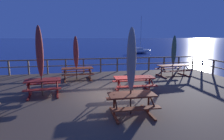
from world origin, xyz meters
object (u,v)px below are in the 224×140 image
at_px(patio_umbrella_tall_mid_left, 76,52).
at_px(patio_umbrella_tall_mid_right, 174,50).
at_px(picnic_table_front_left, 134,81).
at_px(sailboat_distant, 139,51).
at_px(patio_umbrella_tall_front, 133,59).
at_px(patio_umbrella_tall_back_right, 131,60).
at_px(patio_umbrella_short_back, 40,52).
at_px(picnic_table_mid_centre, 173,68).
at_px(picnic_table_back_right, 43,84).
at_px(picnic_table_mid_left, 132,100).
at_px(picnic_table_front_right, 77,71).

height_order(patio_umbrella_tall_mid_left, patio_umbrella_tall_mid_right, patio_umbrella_tall_mid_right).
height_order(picnic_table_front_left, sailboat_distant, sailboat_distant).
height_order(picnic_table_front_left, patio_umbrella_tall_front, patio_umbrella_tall_front).
bearing_deg(patio_umbrella_tall_back_right, patio_umbrella_tall_mid_left, 107.74).
height_order(patio_umbrella_tall_mid_left, patio_umbrella_short_back, patio_umbrella_short_back).
bearing_deg(patio_umbrella_tall_mid_left, patio_umbrella_short_back, -117.10).
bearing_deg(patio_umbrella_tall_front, picnic_table_front_left, 6.40).
height_order(patio_umbrella_tall_mid_left, sailboat_distant, sailboat_distant).
relative_size(picnic_table_mid_centre, picnic_table_back_right, 1.32).
height_order(picnic_table_mid_left, patio_umbrella_short_back, patio_umbrella_short_back).
distance_m(patio_umbrella_tall_mid_left, patio_umbrella_tall_mid_right, 6.68).
height_order(picnic_table_mid_left, picnic_table_back_right, same).
bearing_deg(picnic_table_front_left, patio_umbrella_tall_mid_right, 40.41).
bearing_deg(sailboat_distant, patio_umbrella_tall_mid_left, -116.67).
relative_size(patio_umbrella_tall_back_right, sailboat_distant, 0.40).
xyz_separation_m(picnic_table_front_right, picnic_table_front_left, (2.75, -3.27, 0.00)).
bearing_deg(picnic_table_front_left, picnic_table_front_right, 130.02).
bearing_deg(picnic_table_mid_centre, picnic_table_mid_left, -129.02).
xyz_separation_m(picnic_table_front_right, patio_umbrella_tall_mid_left, (-0.06, 0.03, 1.20)).
bearing_deg(patio_umbrella_short_back, sailboat_distant, 63.28).
xyz_separation_m(picnic_table_mid_left, picnic_table_back_right, (-3.44, 2.89, -0.00)).
relative_size(picnic_table_front_right, patio_umbrella_short_back, 0.63).
bearing_deg(picnic_table_mid_centre, patio_umbrella_tall_back_right, -129.47).
distance_m(picnic_table_mid_centre, patio_umbrella_short_back, 8.93).
bearing_deg(picnic_table_front_left, patio_umbrella_tall_front, -173.60).
bearing_deg(picnic_table_mid_centre, patio_umbrella_tall_front, -140.45).
bearing_deg(patio_umbrella_tall_mid_left, patio_umbrella_tall_front, -50.52).
xyz_separation_m(picnic_table_mid_centre, picnic_table_back_right, (-8.21, -2.99, -0.02)).
relative_size(picnic_table_front_right, patio_umbrella_tall_mid_left, 0.73).
bearing_deg(picnic_table_back_right, picnic_table_front_right, 62.05).
xyz_separation_m(picnic_table_front_right, patio_umbrella_tall_front, (2.67, -3.28, 1.10)).
bearing_deg(picnic_table_mid_centre, patio_umbrella_tall_mid_right, 72.67).
distance_m(picnic_table_front_right, picnic_table_back_right, 3.42).
bearing_deg(sailboat_distant, picnic_table_mid_left, -109.30).
distance_m(picnic_table_front_right, picnic_table_front_left, 4.27).
distance_m(picnic_table_mid_centre, patio_umbrella_tall_back_right, 7.65).
xyz_separation_m(picnic_table_mid_centre, patio_umbrella_tall_front, (-3.93, -3.25, 1.09)).
height_order(picnic_table_mid_left, sailboat_distant, sailboat_distant).
distance_m(picnic_table_mid_centre, picnic_table_front_left, 5.04).
height_order(picnic_table_front_right, patio_umbrella_tall_front, patio_umbrella_tall_front).
xyz_separation_m(patio_umbrella_tall_mid_left, sailboat_distant, (13.12, 26.11, -2.09)).
height_order(picnic_table_mid_centre, patio_umbrella_tall_mid_right, patio_umbrella_tall_mid_right).
relative_size(picnic_table_front_right, picnic_table_mid_centre, 0.88).
xyz_separation_m(picnic_table_mid_centre, patio_umbrella_tall_mid_right, (0.02, 0.06, 1.22)).
relative_size(patio_umbrella_tall_mid_left, patio_umbrella_short_back, 0.85).
relative_size(picnic_table_mid_centre, picnic_table_mid_left, 1.41).
bearing_deg(picnic_table_mid_left, sailboat_distant, 70.70).
bearing_deg(patio_umbrella_tall_front, sailboat_distant, 70.54).
relative_size(picnic_table_mid_left, patio_umbrella_tall_mid_left, 0.59).
relative_size(patio_umbrella_tall_front, patio_umbrella_tall_back_right, 0.85).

